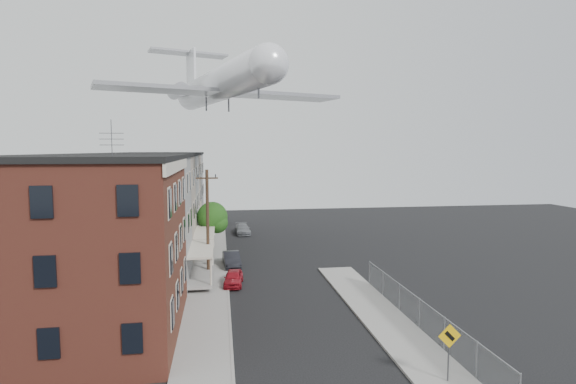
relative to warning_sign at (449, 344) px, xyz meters
name	(u,v)px	position (x,y,z in m)	size (l,w,h in m)	color
ground	(323,382)	(-5.60, 1.03, -1.88)	(120.00, 120.00, 0.00)	black
sidewalk_left	(211,259)	(-11.10, 25.03, -1.82)	(3.00, 62.00, 0.12)	gray
sidewalk_right	(389,324)	(-0.10, 7.03, -1.82)	(3.00, 26.00, 0.12)	gray
curb_left	(226,259)	(-9.65, 25.03, -1.81)	(0.15, 62.00, 0.14)	gray
curb_right	(366,325)	(-1.55, 7.03, -1.81)	(0.15, 26.00, 0.14)	gray
corner_building	(87,247)	(-17.60, 8.03, 3.28)	(10.31, 12.30, 12.15)	#3C1513
row_house_a	(123,221)	(-17.56, 17.53, 3.25)	(11.98, 7.00, 10.30)	slate
row_house_b	(139,209)	(-17.56, 24.53, 3.25)	(11.98, 7.00, 10.30)	#6F6358
row_house_c	(151,201)	(-17.56, 31.53, 3.25)	(11.98, 7.00, 10.30)	slate
row_house_d	(159,195)	(-17.56, 38.53, 3.25)	(11.98, 7.00, 10.30)	#6F6358
row_house_e	(166,190)	(-17.56, 45.53, 3.25)	(11.98, 7.00, 10.30)	slate
chainlink_fence	(419,313)	(1.40, 6.03, -0.89)	(0.06, 18.06, 1.90)	gray
warning_sign	(449,344)	(0.00, 0.00, 0.00)	(1.10, 0.11, 2.80)	#515156
utility_pole	(208,222)	(-11.20, 19.03, 2.79)	(1.80, 0.26, 9.00)	black
street_tree	(214,218)	(-10.87, 28.95, 1.57)	(3.22, 3.20, 5.20)	black
car_near	(233,278)	(-9.20, 16.48, -1.29)	(1.41, 3.50, 1.19)	maroon
car_mid	(232,259)	(-9.20, 22.24, -1.21)	(1.42, 4.06, 1.34)	black
car_far	(243,229)	(-7.40, 38.07, -1.26)	(1.75, 4.30, 1.25)	slate
airplane	(218,85)	(-10.17, 30.63, 15.59)	(25.05, 28.66, 8.30)	white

